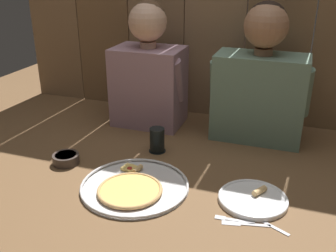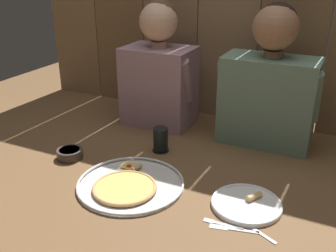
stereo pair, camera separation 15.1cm
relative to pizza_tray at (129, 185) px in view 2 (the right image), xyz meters
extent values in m
plane|color=brown|center=(0.09, 0.11, -0.01)|extent=(3.20, 3.20, 0.00)
cylinder|color=silver|center=(0.00, 0.01, -0.01)|extent=(0.40, 0.40, 0.01)
torus|color=silver|center=(0.00, 0.01, 0.00)|extent=(0.40, 0.40, 0.01)
cylinder|color=#B23823|center=(0.00, -0.03, 0.00)|extent=(0.23, 0.23, 0.00)
cylinder|color=#EABC56|center=(0.00, -0.03, 0.00)|extent=(0.22, 0.22, 0.01)
torus|color=tan|center=(0.00, -0.03, 0.00)|extent=(0.24, 0.24, 0.01)
cube|color=#EFC660|center=(-0.07, 0.12, 0.00)|extent=(0.08, 0.06, 0.01)
cylinder|color=tan|center=(-0.03, 0.12, 0.01)|extent=(0.03, 0.05, 0.02)
cylinder|color=#A3281E|center=(-0.07, 0.11, 0.01)|extent=(0.02, 0.02, 0.00)
cylinder|color=white|center=(0.43, 0.07, 0.00)|extent=(0.24, 0.24, 0.01)
torus|color=white|center=(0.43, 0.07, 0.00)|extent=(0.24, 0.24, 0.01)
cylinder|color=tan|center=(0.45, 0.11, 0.01)|extent=(0.05, 0.06, 0.02)
cylinder|color=black|center=(-0.03, 0.32, -0.01)|extent=(0.08, 0.08, 0.01)
cylinder|color=black|center=(-0.03, 0.32, 0.05)|extent=(0.07, 0.07, 0.10)
cylinder|color=#3D332D|center=(-0.34, 0.09, 0.01)|extent=(0.11, 0.11, 0.04)
cylinder|color=#B23823|center=(-0.34, 0.09, 0.02)|extent=(0.09, 0.09, 0.02)
cube|color=silver|center=(0.41, -0.06, -0.01)|extent=(0.10, 0.02, 0.01)
cube|color=silver|center=(0.34, -0.06, -0.01)|extent=(0.04, 0.02, 0.01)
cube|color=silver|center=(0.46, -0.06, -0.01)|extent=(0.10, 0.03, 0.01)
cube|color=silver|center=(0.38, -0.08, -0.01)|extent=(0.06, 0.03, 0.00)
cube|color=silver|center=(0.52, -0.06, -0.01)|extent=(0.09, 0.05, 0.01)
ellipsoid|color=silver|center=(0.46, -0.03, 0.00)|extent=(0.05, 0.05, 0.01)
cube|color=gray|center=(-0.18, 0.61, 0.19)|extent=(0.34, 0.24, 0.39)
cylinder|color=#DBAD8E|center=(-0.18, 0.61, 0.40)|extent=(0.08, 0.08, 0.03)
sphere|color=#DBAD8E|center=(-0.18, 0.61, 0.50)|extent=(0.18, 0.18, 0.18)
sphere|color=brown|center=(-0.18, 0.63, 0.52)|extent=(0.17, 0.17, 0.17)
cylinder|color=gray|center=(-0.33, 0.57, 0.24)|extent=(0.08, 0.11, 0.22)
cylinder|color=gray|center=(-0.03, 0.57, 0.24)|extent=(0.08, 0.14, 0.23)
cube|color=slate|center=(0.36, 0.61, 0.19)|extent=(0.41, 0.21, 0.40)
cylinder|color=#9E7051|center=(0.36, 0.61, 0.40)|extent=(0.08, 0.08, 0.03)
sphere|color=#9E7051|center=(0.36, 0.61, 0.51)|extent=(0.19, 0.19, 0.19)
sphere|color=black|center=(0.36, 0.63, 0.53)|extent=(0.18, 0.18, 0.18)
cylinder|color=slate|center=(0.18, 0.57, 0.25)|extent=(0.08, 0.12, 0.23)
cylinder|color=slate|center=(0.55, 0.57, 0.25)|extent=(0.08, 0.12, 0.23)
camera|label=1|loc=(0.53, -1.10, 0.77)|focal=41.20mm
camera|label=2|loc=(0.66, -1.05, 0.77)|focal=41.20mm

